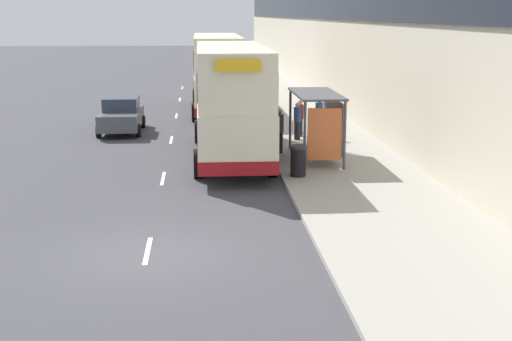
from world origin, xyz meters
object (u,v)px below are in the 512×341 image
(pedestrian_at_shelter, at_px, (279,130))
(pedestrian_3, at_px, (319,117))
(bus_shelter, at_px, (322,114))
(double_decker_bus_near, at_px, (231,100))
(car_0, at_px, (121,115))
(pedestrian_1, at_px, (300,118))
(double_decker_bus_ahead, at_px, (217,72))
(pedestrian_2, at_px, (297,120))
(litter_bin, at_px, (298,161))

(pedestrian_at_shelter, distance_m, pedestrian_3, 4.01)
(bus_shelter, distance_m, pedestrian_at_shelter, 2.23)
(double_decker_bus_near, distance_m, car_0, 8.36)
(bus_shelter, distance_m, pedestrian_1, 5.42)
(double_decker_bus_near, xyz_separation_m, double_decker_bus_ahead, (-0.18, 13.06, 0.00))
(car_0, bearing_deg, pedestrian_2, 156.33)
(pedestrian_2, height_order, pedestrian_3, pedestrian_3)
(bus_shelter, relative_size, litter_bin, 4.00)
(car_0, relative_size, pedestrian_1, 2.70)
(double_decker_bus_near, relative_size, pedestrian_at_shelter, 6.01)
(pedestrian_at_shelter, bearing_deg, double_decker_bus_ahead, 99.21)
(double_decker_bus_ahead, relative_size, pedestrian_at_shelter, 6.14)
(double_decker_bus_near, distance_m, litter_bin, 4.65)
(litter_bin, bearing_deg, double_decker_bus_near, 118.41)
(bus_shelter, xyz_separation_m, double_decker_bus_near, (-3.30, 1.25, 0.41))
(bus_shelter, height_order, car_0, bus_shelter)
(double_decker_bus_near, distance_m, pedestrian_3, 5.58)
(double_decker_bus_ahead, distance_m, car_0, 8.09)
(bus_shelter, bearing_deg, pedestrian_at_shelter, 132.79)
(pedestrian_1, bearing_deg, double_decker_bus_ahead, 110.88)
(double_decker_bus_near, relative_size, pedestrian_1, 6.48)
(pedestrian_3, bearing_deg, pedestrian_1, 151.47)
(bus_shelter, bearing_deg, pedestrian_1, 90.62)
(bus_shelter, bearing_deg, double_decker_bus_ahead, 103.66)
(pedestrian_at_shelter, distance_m, pedestrian_1, 4.06)
(bus_shelter, distance_m, pedestrian_2, 4.54)
(pedestrian_at_shelter, relative_size, pedestrian_1, 1.08)
(double_decker_bus_near, distance_m, pedestrian_1, 5.38)
(double_decker_bus_near, relative_size, litter_bin, 10.00)
(pedestrian_3, bearing_deg, double_decker_bus_near, -137.81)
(pedestrian_at_shelter, bearing_deg, car_0, 136.72)
(litter_bin, bearing_deg, pedestrian_at_shelter, 92.55)
(pedestrian_at_shelter, relative_size, pedestrian_2, 1.06)
(pedestrian_at_shelter, bearing_deg, litter_bin, -87.45)
(double_decker_bus_near, distance_m, pedestrian_at_shelter, 2.28)
(pedestrian_3, bearing_deg, litter_bin, -104.65)
(bus_shelter, distance_m, pedestrian_3, 5.03)
(pedestrian_at_shelter, relative_size, litter_bin, 1.66)
(pedestrian_3, bearing_deg, double_decker_bus_ahead, 114.16)
(pedestrian_1, bearing_deg, double_decker_bus_near, -128.39)
(double_decker_bus_near, bearing_deg, pedestrian_2, 46.66)
(double_decker_bus_ahead, xyz_separation_m, car_0, (-4.69, -6.42, -1.46))
(litter_bin, bearing_deg, car_0, 123.57)
(car_0, distance_m, litter_bin, 12.57)
(double_decker_bus_near, height_order, pedestrian_at_shelter, double_decker_bus_near)
(pedestrian_at_shelter, xyz_separation_m, litter_bin, (0.18, -4.10, -0.36))
(car_0, bearing_deg, pedestrian_1, 162.58)
(bus_shelter, height_order, double_decker_bus_near, double_decker_bus_near)
(car_0, xyz_separation_m, pedestrian_3, (8.91, -2.98, 0.22))
(pedestrian_at_shelter, bearing_deg, double_decker_bus_near, -172.06)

